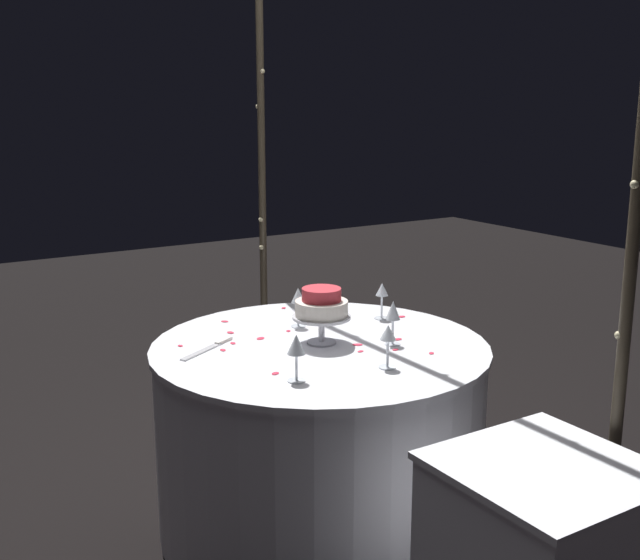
{
  "coord_description": "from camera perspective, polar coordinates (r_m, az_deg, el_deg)",
  "views": [
    {
      "loc": [
        2.4,
        -1.51,
        1.64
      ],
      "look_at": [
        0.0,
        0.0,
        0.99
      ],
      "focal_mm": 44.4,
      "sensor_mm": 36.0,
      "label": 1
    }
  ],
  "objects": [
    {
      "name": "decorative_arch",
      "position": [
        3.03,
        5.4,
        10.51
      ],
      "size": [
        2.19,
        0.06,
        2.31
      ],
      "color": "#473D2D",
      "rests_on": "ground"
    },
    {
      "name": "rose_petal_14",
      "position": [
        3.29,
        -6.88,
        -2.97
      ],
      "size": [
        0.04,
        0.04,
        0.0
      ],
      "primitive_type": "ellipsoid",
      "rotation": [
        0.0,
        0.0,
        0.66
      ],
      "color": "#E02D47",
      "rests_on": "main_table"
    },
    {
      "name": "rose_petal_3",
      "position": [
        3.05,
        5.63,
        -4.27
      ],
      "size": [
        0.03,
        0.04,
        0.0
      ],
      "primitive_type": "ellipsoid",
      "rotation": [
        0.0,
        0.0,
        4.8
      ],
      "color": "#E02D47",
      "rests_on": "main_table"
    },
    {
      "name": "rose_petal_15",
      "position": [
        3.05,
        -4.31,
        -4.21
      ],
      "size": [
        0.04,
        0.05,
        0.0
      ],
      "primitive_type": "ellipsoid",
      "rotation": [
        0.0,
        0.0,
        2.11
      ],
      "color": "#E02D47",
      "rests_on": "main_table"
    },
    {
      "name": "rose_petal_11",
      "position": [
        3.49,
        -1.01,
        -1.98
      ],
      "size": [
        0.03,
        0.04,
        0.0
      ],
      "primitive_type": "ellipsoid",
      "rotation": [
        0.0,
        0.0,
        5.31
      ],
      "color": "#E02D47",
      "rests_on": "main_table"
    },
    {
      "name": "main_table",
      "position": [
        3.11,
        -0.0,
        -11.2
      ],
      "size": [
        1.27,
        1.27,
        0.74
      ],
      "color": "white",
      "rests_on": "ground"
    },
    {
      "name": "tiered_cake",
      "position": [
        2.95,
        0.11,
        -1.95
      ],
      "size": [
        0.22,
        0.22,
        0.21
      ],
      "color": "silver",
      "rests_on": "main_table"
    },
    {
      "name": "wine_glass_2",
      "position": [
        2.95,
        5.29,
        -2.38
      ],
      "size": [
        0.06,
        0.06,
        0.17
      ],
      "color": "silver",
      "rests_on": "main_table"
    },
    {
      "name": "rose_petal_9",
      "position": [
        2.93,
        -7.01,
        -5.03
      ],
      "size": [
        0.03,
        0.02,
        0.0
      ],
      "primitive_type": "ellipsoid",
      "rotation": [
        0.0,
        0.0,
        3.11
      ],
      "color": "#E02D47",
      "rests_on": "main_table"
    },
    {
      "name": "ground_plane",
      "position": [
        3.28,
        -0.0,
        -17.14
      ],
      "size": [
        12.0,
        12.0,
        0.0
      ],
      "primitive_type": "plane",
      "color": "black"
    },
    {
      "name": "rose_petal_8",
      "position": [
        2.67,
        -3.24,
        -6.73
      ],
      "size": [
        0.03,
        0.04,
        0.0
      ],
      "primitive_type": "ellipsoid",
      "rotation": [
        0.0,
        0.0,
        2.01
      ],
      "color": "#E02D47",
      "rests_on": "main_table"
    },
    {
      "name": "rose_petal_10",
      "position": [
        2.92,
        5.46,
        -5.01
      ],
      "size": [
        0.02,
        0.03,
        0.0
      ],
      "primitive_type": "ellipsoid",
      "rotation": [
        0.0,
        0.0,
        1.69
      ],
      "color": "#E02D47",
      "rests_on": "main_table"
    },
    {
      "name": "wine_glass_0",
      "position": [
        2.7,
        4.92,
        -4.04
      ],
      "size": [
        0.06,
        0.06,
        0.15
      ],
      "color": "silver",
      "rests_on": "main_table"
    },
    {
      "name": "rose_petal_13",
      "position": [
        2.9,
        2.94,
        -5.15
      ],
      "size": [
        0.02,
        0.03,
        0.0
      ],
      "primitive_type": "ellipsoid",
      "rotation": [
        0.0,
        0.0,
        1.73
      ],
      "color": "#E02D47",
      "rests_on": "main_table"
    },
    {
      "name": "wine_glass_4",
      "position": [
        3.17,
        -1.59,
        -1.3
      ],
      "size": [
        0.06,
        0.06,
        0.16
      ],
      "color": "silver",
      "rests_on": "main_table"
    },
    {
      "name": "wine_glass_3",
      "position": [
        2.56,
        -1.72,
        -4.84
      ],
      "size": [
        0.06,
        0.06,
        0.16
      ],
      "color": "silver",
      "rests_on": "main_table"
    },
    {
      "name": "rose_petal_7",
      "position": [
        2.97,
        2.71,
        -4.67
      ],
      "size": [
        0.04,
        0.05,
        0.0
      ],
      "primitive_type": "ellipsoid",
      "rotation": [
        0.0,
        0.0,
        1.01
      ],
      "color": "#E02D47",
      "rests_on": "main_table"
    },
    {
      "name": "rose_petal_12",
      "position": [
        3.48,
        -2.64,
        -2.02
      ],
      "size": [
        0.03,
        0.03,
        0.0
      ],
      "primitive_type": "ellipsoid",
      "rotation": [
        0.0,
        0.0,
        5.52
      ],
      "color": "#E02D47",
      "rests_on": "main_table"
    },
    {
      "name": "rose_petal_6",
      "position": [
        3.0,
        -10.03,
        -4.68
      ],
      "size": [
        0.03,
        0.02,
        0.0
      ],
      "primitive_type": "ellipsoid",
      "rotation": [
        0.0,
        0.0,
        3.25
      ],
      "color": "#E02D47",
      "rests_on": "main_table"
    },
    {
      "name": "wine_glass_1",
      "position": [
        3.3,
        4.49,
        -0.91
      ],
      "size": [
        0.06,
        0.06,
        0.15
      ],
      "color": "silver",
      "rests_on": "main_table"
    },
    {
      "name": "cake_knife",
      "position": [
        2.96,
        -7.89,
        -4.81
      ],
      "size": [
        0.16,
        0.27,
        0.01
      ],
      "color": "silver",
      "rests_on": "main_table"
    },
    {
      "name": "rose_petal_2",
      "position": [
        3.14,
        -6.48,
        -3.78
      ],
      "size": [
        0.04,
        0.03,
        0.0
      ],
      "primitive_type": "ellipsoid",
      "rotation": [
        0.0,
        0.0,
        3.34
      ],
      "color": "#E02D47",
      "rests_on": "main_table"
    },
    {
      "name": "rose_petal_0",
      "position": [
        3.36,
        5.89,
        -2.64
      ],
      "size": [
        0.03,
        0.04,
        0.0
      ],
      "primitive_type": "ellipsoid",
      "rotation": [
        0.0,
        0.0,
        4.71
      ],
      "color": "#E02D47",
      "rests_on": "main_table"
    },
    {
      "name": "rose_petal_1",
      "position": [
        3.0,
        -6.3,
        -4.54
      ],
      "size": [
        0.03,
        0.02,
        0.0
      ],
      "primitive_type": "ellipsoid",
      "rotation": [
        0.0,
        0.0,
        2.94
      ],
      "color": "#E02D47",
      "rests_on": "main_table"
    },
    {
      "name": "rose_petal_4",
      "position": [
        2.9,
        8.04,
        -5.24
      ],
      "size": [
        0.03,
        0.03,
        0.0
      ],
      "primitive_type": "ellipsoid",
      "rotation": [
        0.0,
        0.0,
        2.31
      ],
      "color": "#E02D47",
      "rests_on": "main_table"
    },
    {
      "name": "rose_petal_5",
      "position": [
        3.14,
        -2.29,
        -3.68
      ],
      "size": [
        0.03,
        0.03,
        0.0
      ],
      "primitive_type": "ellipsoid",
      "rotation": [
        0.0,
        0.0,
        5.75
      ],
      "color": "#E02D47",
      "rests_on": "main_table"
    }
  ]
}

